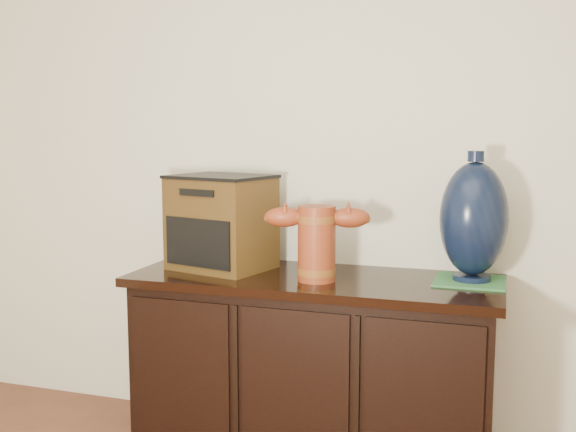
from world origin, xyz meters
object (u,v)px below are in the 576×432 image
(terracotta_vessel, at_px, (317,239))
(spray_can, at_px, (312,244))
(tv_radio, at_px, (221,222))
(sideboard, at_px, (313,365))
(lamp_base, at_px, (474,219))

(terracotta_vessel, relative_size, spray_can, 2.23)
(terracotta_vessel, height_order, tv_radio, tv_radio)
(sideboard, xyz_separation_m, tv_radio, (-0.41, 0.03, 0.56))
(sideboard, height_order, terracotta_vessel, terracotta_vessel)
(lamp_base, bearing_deg, tv_radio, -176.79)
(terracotta_vessel, bearing_deg, sideboard, 100.10)
(tv_radio, bearing_deg, sideboard, 10.90)
(tv_radio, xyz_separation_m, spray_can, (0.34, 0.18, -0.11))
(terracotta_vessel, xyz_separation_m, spray_can, (-0.10, 0.28, -0.07))
(lamp_base, bearing_deg, spray_can, 169.28)
(sideboard, xyz_separation_m, terracotta_vessel, (0.03, -0.07, 0.53))
(sideboard, xyz_separation_m, spray_can, (-0.07, 0.21, 0.46))
(spray_can, bearing_deg, terracotta_vessel, -70.56)
(terracotta_vessel, distance_m, tv_radio, 0.45)
(terracotta_vessel, bearing_deg, tv_radio, 153.48)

